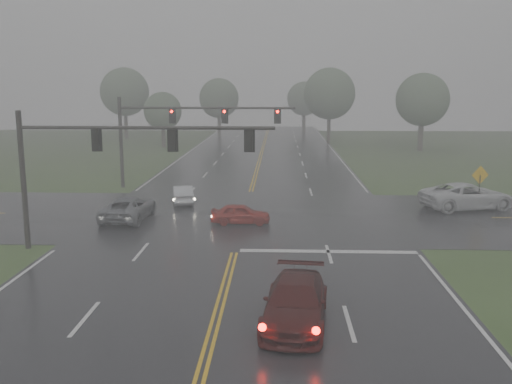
{
  "coord_description": "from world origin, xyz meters",
  "views": [
    {
      "loc": [
        2.11,
        -12.12,
        7.86
      ],
      "look_at": [
        0.96,
        16.0,
        2.61
      ],
      "focal_mm": 40.0,
      "sensor_mm": 36.0,
      "label": 1
    }
  ],
  "objects_px": {
    "signal_gantry_near": "(99,153)",
    "signal_gantry_far": "(175,124)",
    "sedan_silver": "(183,203)",
    "sedan_maroon": "(295,323)",
    "car_grey": "(129,220)",
    "sedan_red": "(241,224)",
    "pickup_white": "(467,209)"
  },
  "relations": [
    {
      "from": "sedan_maroon",
      "to": "sedan_silver",
      "type": "bearing_deg",
      "value": 116.06
    },
    {
      "from": "sedan_maroon",
      "to": "sedan_red",
      "type": "relative_size",
      "value": 1.47
    },
    {
      "from": "car_grey",
      "to": "signal_gantry_far",
      "type": "distance_m",
      "value": 12.17
    },
    {
      "from": "sedan_silver",
      "to": "signal_gantry_far",
      "type": "height_order",
      "value": "signal_gantry_far"
    },
    {
      "from": "sedan_maroon",
      "to": "pickup_white",
      "type": "height_order",
      "value": "pickup_white"
    },
    {
      "from": "signal_gantry_near",
      "to": "car_grey",
      "type": "bearing_deg",
      "value": 93.62
    },
    {
      "from": "sedan_silver",
      "to": "pickup_white",
      "type": "relative_size",
      "value": 0.62
    },
    {
      "from": "sedan_maroon",
      "to": "sedan_silver",
      "type": "relative_size",
      "value": 1.36
    },
    {
      "from": "car_grey",
      "to": "signal_gantry_far",
      "type": "relative_size",
      "value": 0.37
    },
    {
      "from": "sedan_red",
      "to": "sedan_silver",
      "type": "relative_size",
      "value": 0.92
    },
    {
      "from": "sedan_maroon",
      "to": "signal_gantry_far",
      "type": "xyz_separation_m",
      "value": [
        -8.61,
        25.71,
        4.97
      ]
    },
    {
      "from": "signal_gantry_near",
      "to": "sedan_silver",
      "type": "bearing_deg",
      "value": 79.79
    },
    {
      "from": "sedan_maroon",
      "to": "car_grey",
      "type": "xyz_separation_m",
      "value": [
        -9.51,
        14.64,
        0.0
      ]
    },
    {
      "from": "sedan_silver",
      "to": "car_grey",
      "type": "relative_size",
      "value": 0.74
    },
    {
      "from": "sedan_red",
      "to": "signal_gantry_near",
      "type": "height_order",
      "value": "signal_gantry_near"
    },
    {
      "from": "car_grey",
      "to": "signal_gantry_near",
      "type": "bearing_deg",
      "value": 96.57
    },
    {
      "from": "car_grey",
      "to": "pickup_white",
      "type": "bearing_deg",
      "value": -166.44
    },
    {
      "from": "sedan_silver",
      "to": "car_grey",
      "type": "xyz_separation_m",
      "value": [
        -2.39,
        -5.01,
        0.0
      ]
    },
    {
      "from": "sedan_maroon",
      "to": "signal_gantry_far",
      "type": "height_order",
      "value": "signal_gantry_far"
    },
    {
      "from": "sedan_maroon",
      "to": "sedan_silver",
      "type": "xyz_separation_m",
      "value": [
        -7.11,
        19.65,
        0.0
      ]
    },
    {
      "from": "sedan_maroon",
      "to": "signal_gantry_near",
      "type": "distance_m",
      "value": 13.33
    },
    {
      "from": "signal_gantry_near",
      "to": "signal_gantry_far",
      "type": "bearing_deg",
      "value": 88.31
    },
    {
      "from": "sedan_silver",
      "to": "car_grey",
      "type": "distance_m",
      "value": 5.55
    },
    {
      "from": "signal_gantry_near",
      "to": "signal_gantry_far",
      "type": "height_order",
      "value": "signal_gantry_far"
    },
    {
      "from": "sedan_maroon",
      "to": "pickup_white",
      "type": "distance_m",
      "value": 21.93
    },
    {
      "from": "sedan_silver",
      "to": "signal_gantry_near",
      "type": "relative_size",
      "value": 0.3
    },
    {
      "from": "sedan_maroon",
      "to": "signal_gantry_near",
      "type": "relative_size",
      "value": 0.41
    },
    {
      "from": "sedan_red",
      "to": "pickup_white",
      "type": "distance_m",
      "value": 15.14
    },
    {
      "from": "sedan_maroon",
      "to": "sedan_silver",
      "type": "distance_m",
      "value": 20.89
    },
    {
      "from": "sedan_maroon",
      "to": "car_grey",
      "type": "distance_m",
      "value": 17.46
    },
    {
      "from": "sedan_maroon",
      "to": "pickup_white",
      "type": "xyz_separation_m",
      "value": [
        11.62,
        18.6,
        0.0
      ]
    },
    {
      "from": "sedan_red",
      "to": "signal_gantry_far",
      "type": "distance_m",
      "value": 14.05
    }
  ]
}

